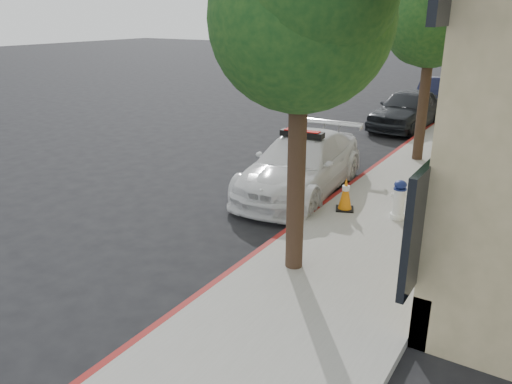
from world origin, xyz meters
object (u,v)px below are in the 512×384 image
object	(u,v)px
parked_car_far	(437,94)
fire_hydrant	(399,200)
police_car	(301,164)
traffic_cone	(346,194)
parked_car_mid	(407,109)

from	to	relation	value
parked_car_far	fire_hydrant	xyz separation A→B (m)	(2.60, -14.46, -0.15)
police_car	traffic_cone	size ratio (longest dim) A/B	6.82
parked_car_mid	fire_hydrant	size ratio (longest dim) A/B	5.27
parked_car_mid	parked_car_far	size ratio (longest dim) A/B	1.03
traffic_cone	parked_car_mid	bearing A→B (deg)	98.39
fire_hydrant	traffic_cone	bearing A→B (deg)	169.92
traffic_cone	fire_hydrant	bearing A→B (deg)	7.16
police_car	parked_car_far	world-z (taller)	police_car
police_car	traffic_cone	world-z (taller)	police_car
police_car	traffic_cone	distance (m)	1.86
parked_car_mid	fire_hydrant	xyz separation A→B (m)	(2.60, -9.61, -0.20)
parked_car_mid	fire_hydrant	distance (m)	9.96
police_car	parked_car_far	bearing A→B (deg)	84.67
parked_car_far	traffic_cone	bearing A→B (deg)	-88.02
parked_car_far	traffic_cone	world-z (taller)	parked_car_far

